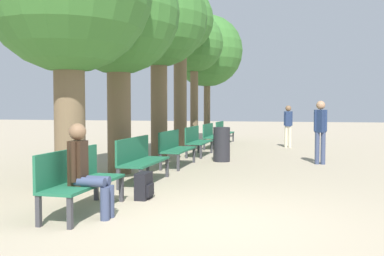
# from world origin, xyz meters

# --- Properties ---
(ground_plane) EXTENTS (80.00, 80.00, 0.00)m
(ground_plane) POSITION_xyz_m (0.00, 0.00, 0.00)
(ground_plane) COLOR tan
(bench_row_0) EXTENTS (0.52, 1.66, 0.89)m
(bench_row_0) POSITION_xyz_m (-1.83, 0.03, 0.51)
(bench_row_0) COLOR #1E6042
(bench_row_0) RESTS_ON ground_plane
(bench_row_1) EXTENTS (0.52, 1.66, 0.89)m
(bench_row_1) POSITION_xyz_m (-1.83, 2.48, 0.51)
(bench_row_1) COLOR #1E6042
(bench_row_1) RESTS_ON ground_plane
(bench_row_2) EXTENTS (0.52, 1.66, 0.89)m
(bench_row_2) POSITION_xyz_m (-1.83, 4.94, 0.51)
(bench_row_2) COLOR #1E6042
(bench_row_2) RESTS_ON ground_plane
(bench_row_3) EXTENTS (0.52, 1.66, 0.89)m
(bench_row_3) POSITION_xyz_m (-1.83, 7.39, 0.51)
(bench_row_3) COLOR #1E6042
(bench_row_3) RESTS_ON ground_plane
(bench_row_4) EXTENTS (0.52, 1.66, 0.89)m
(bench_row_4) POSITION_xyz_m (-1.83, 9.84, 0.51)
(bench_row_4) COLOR #1E6042
(bench_row_4) RESTS_ON ground_plane
(bench_row_5) EXTENTS (0.52, 1.66, 0.89)m
(bench_row_5) POSITION_xyz_m (-1.83, 12.30, 0.51)
(bench_row_5) COLOR #1E6042
(bench_row_5) RESTS_ON ground_plane
(tree_row_1) EXTENTS (2.73, 2.73, 4.96)m
(tree_row_1) POSITION_xyz_m (-2.71, 3.53, 3.51)
(tree_row_1) COLOR brown
(tree_row_1) RESTS_ON ground_plane
(tree_row_2) EXTENTS (2.80, 2.80, 5.46)m
(tree_row_2) POSITION_xyz_m (-2.71, 6.40, 3.98)
(tree_row_2) COLOR brown
(tree_row_2) RESTS_ON ground_plane
(tree_row_3) EXTENTS (2.27, 2.27, 5.60)m
(tree_row_3) POSITION_xyz_m (-2.71, 8.73, 4.31)
(tree_row_3) COLOR brown
(tree_row_3) RESTS_ON ground_plane
(tree_row_4) EXTENTS (2.25, 2.25, 5.11)m
(tree_row_4) POSITION_xyz_m (-2.71, 10.78, 3.92)
(tree_row_4) COLOR brown
(tree_row_4) RESTS_ON ground_plane
(tree_row_5) EXTENTS (3.15, 3.15, 5.56)m
(tree_row_5) POSITION_xyz_m (-2.71, 13.24, 3.96)
(tree_row_5) COLOR brown
(tree_row_5) RESTS_ON ground_plane
(person_seated) EXTENTS (0.60, 0.34, 1.27)m
(person_seated) POSITION_xyz_m (-1.58, -0.20, 0.67)
(person_seated) COLOR #384260
(person_seated) RESTS_ON ground_plane
(backpack) EXTENTS (0.23, 0.38, 0.43)m
(backpack) POSITION_xyz_m (-1.23, 1.09, 0.21)
(backpack) COLOR black
(backpack) RESTS_ON ground_plane
(pedestrian_near) EXTENTS (0.32, 0.21, 1.56)m
(pedestrian_near) POSITION_xyz_m (0.87, 10.80, 0.89)
(pedestrian_near) COLOR beige
(pedestrian_near) RESTS_ON ground_plane
(pedestrian_mid) EXTENTS (0.34, 0.29, 1.66)m
(pedestrian_mid) POSITION_xyz_m (1.77, 6.19, 0.95)
(pedestrian_mid) COLOR #384260
(pedestrian_mid) RESTS_ON ground_plane
(trash_bin) EXTENTS (0.46, 0.46, 0.94)m
(trash_bin) POSITION_xyz_m (-0.83, 6.16, 0.47)
(trash_bin) COLOR #232328
(trash_bin) RESTS_ON ground_plane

